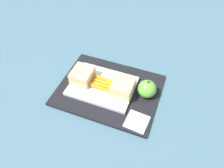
{
  "coord_description": "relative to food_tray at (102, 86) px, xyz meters",
  "views": [
    {
      "loc": [
        0.19,
        -0.48,
        0.61
      ],
      "look_at": [
        0.01,
        0.0,
        0.04
      ],
      "focal_mm": 34.91,
      "sensor_mm": 36.0,
      "label": 1
    }
  ],
  "objects": [
    {
      "name": "apple",
      "position": [
        0.16,
        0.02,
        0.03
      ],
      "size": [
        0.06,
        0.06,
        0.08
      ],
      "color": "#66B742",
      "rests_on": "lunchbag_mat"
    },
    {
      "name": "ground_plane",
      "position": [
        0.03,
        0.0,
        -0.02
      ],
      "size": [
        2.4,
        2.4,
        0.0
      ],
      "primitive_type": "plane",
      "color": "#42667A"
    },
    {
      "name": "sandwich_half_left",
      "position": [
        -0.08,
        0.0,
        0.03
      ],
      "size": [
        0.07,
        0.08,
        0.04
      ],
      "color": "#DBC189",
      "rests_on": "food_tray"
    },
    {
      "name": "carrot_sticks_bundle",
      "position": [
        -0.0,
        0.0,
        0.01
      ],
      "size": [
        0.08,
        0.06,
        0.02
      ],
      "color": "orange",
      "rests_on": "food_tray"
    },
    {
      "name": "food_tray",
      "position": [
        0.0,
        0.0,
        0.0
      ],
      "size": [
        0.23,
        0.17,
        0.01
      ],
      "primitive_type": "cube",
      "color": "white",
      "rests_on": "lunchbag_mat"
    },
    {
      "name": "sandwich_half_right",
      "position": [
        0.08,
        0.0,
        0.03
      ],
      "size": [
        0.07,
        0.08,
        0.04
      ],
      "color": "#DBC189",
      "rests_on": "food_tray"
    },
    {
      "name": "lunchbag_mat",
      "position": [
        0.03,
        0.0,
        -0.01
      ],
      "size": [
        0.36,
        0.28,
        0.01
      ],
      "primitive_type": "cube",
      "color": "black",
      "rests_on": "ground_plane"
    },
    {
      "name": "paper_napkin",
      "position": [
        0.16,
        -0.1,
        -0.0
      ],
      "size": [
        0.08,
        0.08,
        0.0
      ],
      "primitive_type": "cube",
      "rotation": [
        0.0,
        0.0,
        -0.08
      ],
      "color": "white",
      "rests_on": "lunchbag_mat"
    }
  ]
}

